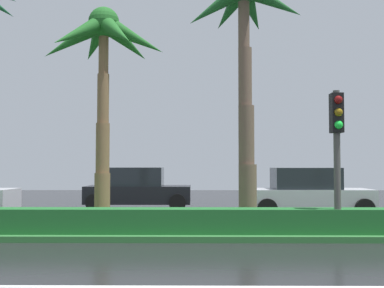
# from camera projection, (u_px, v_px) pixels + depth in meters

# --- Properties ---
(ground_plane) EXTENTS (90.00, 42.00, 0.10)m
(ground_plane) POSITION_uv_depth(u_px,v_px,m) (190.00, 228.00, 14.08)
(ground_plane) COLOR black
(near_lane_divider_stripe) EXTENTS (81.00, 0.14, 0.01)m
(near_lane_divider_stripe) POSITION_uv_depth(u_px,v_px,m) (183.00, 287.00, 7.09)
(near_lane_divider_stripe) COLOR white
(near_lane_divider_stripe) RESTS_ON ground_plane
(median_strip) EXTENTS (85.50, 4.00, 0.15)m
(median_strip) POSITION_uv_depth(u_px,v_px,m) (189.00, 229.00, 13.09)
(median_strip) COLOR #2D6B33
(median_strip) RESTS_ON ground_plane
(median_hedge) EXTENTS (76.50, 0.70, 0.60)m
(median_hedge) POSITION_uv_depth(u_px,v_px,m) (188.00, 221.00, 11.71)
(median_hedge) COLOR #1E6028
(median_hedge) RESTS_ON median_strip
(palm_tree_centre_left) EXTENTS (3.77, 3.59, 6.29)m
(palm_tree_centre_left) POSITION_uv_depth(u_px,v_px,m) (104.00, 51.00, 13.99)
(palm_tree_centre_left) COLOR brown
(palm_tree_centre_left) RESTS_ON median_strip
(palm_tree_centre) EXTENTS (3.61, 3.61, 7.28)m
(palm_tree_centre) POSITION_uv_depth(u_px,v_px,m) (245.00, 27.00, 13.93)
(palm_tree_centre) COLOR brown
(palm_tree_centre) RESTS_ON median_strip
(traffic_signal_median_right) EXTENTS (0.28, 0.43, 3.47)m
(traffic_signal_median_right) POSITION_uv_depth(u_px,v_px,m) (337.00, 135.00, 11.55)
(traffic_signal_median_right) COLOR #4C4C47
(traffic_signal_median_right) RESTS_ON median_strip
(car_in_traffic_second) EXTENTS (4.30, 2.02, 1.72)m
(car_in_traffic_second) POSITION_uv_depth(u_px,v_px,m) (137.00, 189.00, 19.86)
(car_in_traffic_second) COLOR black
(car_in_traffic_second) RESTS_ON ground_plane
(car_in_traffic_third) EXTENTS (4.30, 2.02, 1.72)m
(car_in_traffic_third) POSITION_uv_depth(u_px,v_px,m) (308.00, 193.00, 17.18)
(car_in_traffic_third) COLOR silver
(car_in_traffic_third) RESTS_ON ground_plane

